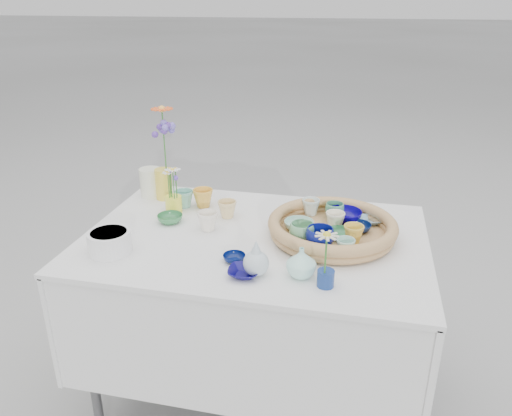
% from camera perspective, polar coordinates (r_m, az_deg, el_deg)
% --- Properties ---
extents(ground, '(80.00, 80.00, 0.00)m').
position_cam_1_polar(ground, '(2.30, -0.12, -20.54)').
color(ground, '#A5A5A5').
extents(display_table, '(1.26, 0.86, 0.77)m').
position_cam_1_polar(display_table, '(2.30, -0.12, -20.54)').
color(display_table, silver).
rests_on(display_table, ground).
extents(wicker_tray, '(0.47, 0.47, 0.08)m').
position_cam_1_polar(wicker_tray, '(1.85, 8.69, -2.28)').
color(wicker_tray, '#9A7544').
rests_on(wicker_tray, display_table).
extents(tray_ceramic_0, '(0.15, 0.15, 0.04)m').
position_cam_1_polar(tray_ceramic_0, '(1.96, 10.07, -0.90)').
color(tray_ceramic_0, '#0C0075').
rests_on(tray_ceramic_0, wicker_tray).
extents(tray_ceramic_1, '(0.11, 0.11, 0.03)m').
position_cam_1_polar(tray_ceramic_1, '(1.89, 11.64, -2.18)').
color(tray_ceramic_1, '#081640').
rests_on(tray_ceramic_1, wicker_tray).
extents(tray_ceramic_2, '(0.09, 0.09, 0.07)m').
position_cam_1_polar(tray_ceramic_2, '(1.79, 11.07, -2.96)').
color(tray_ceramic_2, gold).
rests_on(tray_ceramic_2, wicker_tray).
extents(tray_ceramic_3, '(0.12, 0.12, 0.03)m').
position_cam_1_polar(tray_ceramic_3, '(1.82, 9.52, -2.96)').
color(tray_ceramic_3, '#3B8654').
rests_on(tray_ceramic_3, wicker_tray).
extents(tray_ceramic_4, '(0.10, 0.10, 0.07)m').
position_cam_1_polar(tray_ceramic_4, '(1.77, 5.27, -2.79)').
color(tray_ceramic_4, '#70B885').
rests_on(tray_ceramic_4, wicker_tray).
extents(tray_ceramic_5, '(0.13, 0.13, 0.03)m').
position_cam_1_polar(tray_ceramic_5, '(1.87, 4.93, -1.98)').
color(tray_ceramic_5, '#ADE2CF').
rests_on(tray_ceramic_5, wicker_tray).
extents(tray_ceramic_6, '(0.08, 0.08, 0.07)m').
position_cam_1_polar(tray_ceramic_6, '(1.99, 6.28, 0.11)').
color(tray_ceramic_6, silver).
rests_on(tray_ceramic_6, wicker_tray).
extents(tray_ceramic_7, '(0.07, 0.07, 0.07)m').
position_cam_1_polar(tray_ceramic_7, '(1.88, 9.02, -1.44)').
color(tray_ceramic_7, white).
rests_on(tray_ceramic_7, wicker_tray).
extents(tray_ceramic_8, '(0.10, 0.10, 0.02)m').
position_cam_1_polar(tray_ceramic_8, '(1.97, 12.96, -1.39)').
color(tray_ceramic_8, '#82AECA').
rests_on(tray_ceramic_8, wicker_tray).
extents(tray_ceramic_9, '(0.12, 0.12, 0.08)m').
position_cam_1_polar(tray_ceramic_9, '(1.73, 7.31, -3.45)').
color(tray_ceramic_9, navy).
rests_on(tray_ceramic_9, wicker_tray).
extents(tray_ceramic_10, '(0.09, 0.09, 0.03)m').
position_cam_1_polar(tray_ceramic_10, '(1.80, 5.08, -3.08)').
color(tray_ceramic_10, '#F5E085').
rests_on(tray_ceramic_10, wicker_tray).
extents(tray_ceramic_11, '(0.07, 0.07, 0.06)m').
position_cam_1_polar(tray_ceramic_11, '(1.70, 10.18, -4.44)').
color(tray_ceramic_11, '#9CCEBB').
rests_on(tray_ceramic_11, wicker_tray).
extents(tray_ceramic_12, '(0.09, 0.09, 0.06)m').
position_cam_1_polar(tray_ceramic_12, '(1.99, 8.97, -0.25)').
color(tray_ceramic_12, '#50A578').
rests_on(tray_ceramic_12, wicker_tray).
extents(loose_ceramic_0, '(0.11, 0.11, 0.08)m').
position_cam_1_polar(loose_ceramic_0, '(2.11, -6.06, 1.13)').
color(loose_ceramic_0, gold).
rests_on(loose_ceramic_0, display_table).
extents(loose_ceramic_1, '(0.09, 0.09, 0.07)m').
position_cam_1_polar(loose_ceramic_1, '(2.00, -3.31, -0.13)').
color(loose_ceramic_1, '#E6C784').
rests_on(loose_ceramic_1, display_table).
extents(loose_ceramic_2, '(0.10, 0.10, 0.03)m').
position_cam_1_polar(loose_ceramic_2, '(1.99, -9.80, -1.20)').
color(loose_ceramic_2, '#327843').
rests_on(loose_ceramic_2, display_table).
extents(loose_ceramic_3, '(0.10, 0.10, 0.07)m').
position_cam_1_polar(loose_ceramic_3, '(1.90, -5.51, -1.50)').
color(loose_ceramic_3, white).
rests_on(loose_ceramic_3, display_table).
extents(loose_ceramic_4, '(0.09, 0.09, 0.02)m').
position_cam_1_polar(loose_ceramic_4, '(1.69, -2.51, -5.72)').
color(loose_ceramic_4, '#05124C').
rests_on(loose_ceramic_4, display_table).
extents(loose_ceramic_5, '(0.08, 0.08, 0.07)m').
position_cam_1_polar(loose_ceramic_5, '(2.12, -8.21, 1.04)').
color(loose_ceramic_5, '#6FB5A0').
rests_on(loose_ceramic_5, display_table).
extents(loose_ceramic_6, '(0.11, 0.11, 0.03)m').
position_cam_1_polar(loose_ceramic_6, '(1.60, -1.38, -7.35)').
color(loose_ceramic_6, '#0C0754').
rests_on(loose_ceramic_6, display_table).
extents(fluted_bowl, '(0.18, 0.18, 0.08)m').
position_cam_1_polar(fluted_bowl, '(1.80, -16.37, -3.76)').
color(fluted_bowl, white).
rests_on(fluted_bowl, display_table).
extents(bud_vase_paleblue, '(0.10, 0.10, 0.13)m').
position_cam_1_polar(bud_vase_paleblue, '(1.58, 0.01, -5.63)').
color(bud_vase_paleblue, silver).
rests_on(bud_vase_paleblue, display_table).
extents(bud_vase_seafoam, '(0.11, 0.11, 0.10)m').
position_cam_1_polar(bud_vase_seafoam, '(1.59, 5.20, -6.19)').
color(bud_vase_seafoam, '#B0EFDF').
rests_on(bud_vase_seafoam, display_table).
extents(bud_vase_cobalt, '(0.07, 0.07, 0.05)m').
position_cam_1_polar(bud_vase_cobalt, '(1.56, 7.96, -7.97)').
color(bud_vase_cobalt, navy).
rests_on(bud_vase_cobalt, display_table).
extents(single_daisy, '(0.11, 0.11, 0.15)m').
position_cam_1_polar(single_daisy, '(1.50, 7.98, -5.28)').
color(single_daisy, beige).
rests_on(single_daisy, bud_vase_cobalt).
extents(tall_vase_yellow, '(0.09, 0.09, 0.14)m').
position_cam_1_polar(tall_vase_yellow, '(2.21, -10.50, 2.72)').
color(tall_vase_yellow, yellow).
rests_on(tall_vase_yellow, display_table).
extents(gerbera, '(0.13, 0.13, 0.28)m').
position_cam_1_polar(gerbera, '(2.16, -10.47, 7.72)').
color(gerbera, '#FF5D20').
rests_on(gerbera, tall_vase_yellow).
extents(hydrangea, '(0.09, 0.09, 0.25)m').
position_cam_1_polar(hydrangea, '(2.17, -10.38, 6.62)').
color(hydrangea, '#5C37A5').
rests_on(hydrangea, tall_vase_yellow).
extents(white_pitcher, '(0.16, 0.14, 0.13)m').
position_cam_1_polar(white_pitcher, '(2.26, -11.94, 2.87)').
color(white_pitcher, beige).
rests_on(white_pitcher, display_table).
extents(daisy_cup, '(0.07, 0.07, 0.07)m').
position_cam_1_polar(daisy_cup, '(2.07, -9.39, 0.39)').
color(daisy_cup, '#FFFA41').
rests_on(daisy_cup, display_table).
extents(daisy_posy, '(0.10, 0.10, 0.13)m').
position_cam_1_polar(daisy_posy, '(2.02, -9.43, 3.01)').
color(daisy_posy, white).
rests_on(daisy_posy, daisy_cup).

